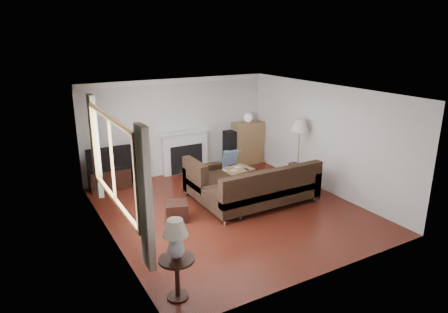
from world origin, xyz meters
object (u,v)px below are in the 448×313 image
tv_stand (110,179)px  floor_lamp (299,152)px  sectional_sofa (263,187)px  side_table (177,278)px  bookshelf (248,143)px  coffee_table (232,178)px

tv_stand → floor_lamp: floor_lamp is taller
sectional_sofa → tv_stand: bearing=134.5°
sectional_sofa → side_table: bearing=-144.8°
tv_stand → floor_lamp: 4.61m
tv_stand → bookshelf: size_ratio=0.79×
tv_stand → side_table: bearing=-93.0°
bookshelf → sectional_sofa: 2.98m
side_table → sectional_sofa: bearing=35.2°
bookshelf → floor_lamp: floor_lamp is taller
sectional_sofa → floor_lamp: bearing=23.8°
floor_lamp → side_table: 5.15m
tv_stand → side_table: (-0.24, -4.65, 0.08)m
tv_stand → floor_lamp: size_ratio=0.58×
coffee_table → sectional_sofa: bearing=-101.2°
sectional_sofa → coffee_table: bearing=88.2°
bookshelf → coffee_table: size_ratio=1.16×
floor_lamp → side_table: floor_lamp is taller
sectional_sofa → coffee_table: 1.36m
tv_stand → bookshelf: 3.96m
coffee_table → floor_lamp: (1.48, -0.66, 0.62)m
tv_stand → coffee_table: size_ratio=0.92×
coffee_table → side_table: side_table is taller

